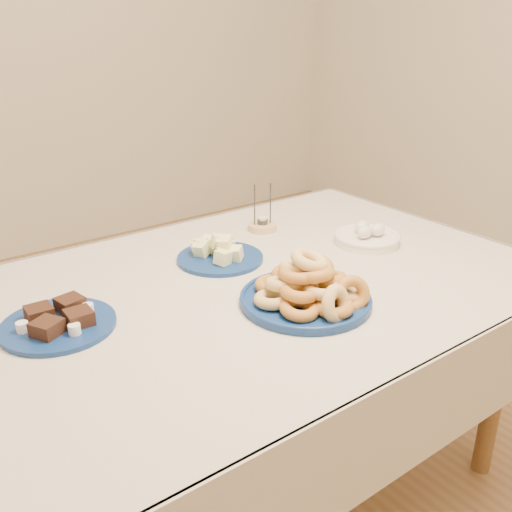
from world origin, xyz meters
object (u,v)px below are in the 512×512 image
donut_platter (308,289)px  dining_table (245,317)px  melon_plate (218,253)px  candle_holder (262,226)px  brownie_plate (59,322)px  egg_bowl (367,237)px

donut_platter → dining_table: bearing=106.5°
dining_table → melon_plate: size_ratio=5.71×
melon_plate → candle_holder: bearing=25.5°
donut_platter → brownie_plate: bearing=154.3°
dining_table → donut_platter: bearing=-73.5°
candle_holder → brownie_plate: bearing=-163.0°
dining_table → egg_bowl: (0.49, 0.01, 0.13)m
brownie_plate → egg_bowl: bearing=-3.6°
melon_plate → candle_holder: 0.29m
dining_table → donut_platter: 0.25m
melon_plate → brownie_plate: size_ratio=0.95×
melon_plate → brownie_plate: (-0.53, -0.12, -0.01)m
donut_platter → candle_holder: 0.56m
candle_holder → egg_bowl: bearing=-57.5°
dining_table → melon_plate: (0.03, 0.19, 0.13)m
dining_table → brownie_plate: bearing=171.9°
donut_platter → egg_bowl: size_ratio=1.69×
melon_plate → egg_bowl: (0.46, -0.18, 0.00)m
dining_table → candle_holder: bearing=46.2°
brownie_plate → candle_holder: (0.79, 0.24, 0.00)m
brownie_plate → donut_platter: bearing=-25.7°
dining_table → candle_holder: size_ratio=10.38×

